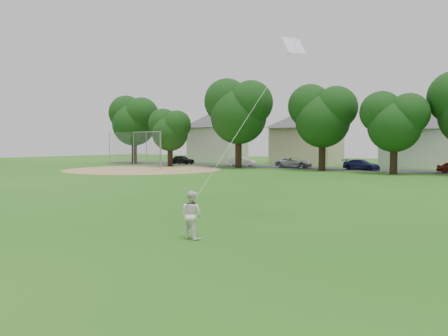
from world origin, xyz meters
The scene contains 9 objects.
ground centered at (0.00, 0.00, 0.00)m, with size 160.00×160.00×0.00m, color #1B5B14.
street centered at (0.00, 42.00, 0.01)m, with size 90.00×7.00×0.01m, color #2D2D30.
dirt_infield centered at (-26.00, 28.00, 0.01)m, with size 18.00×18.00×0.02m, color #9E7F51.
older_boy centered at (1.06, 2.09, 0.77)m, with size 0.75×0.58×1.53m, color white.
kite centered at (1.71, 4.45, 3.95)m, with size 1.21×2.95×7.51m.
baseball_backstop centered at (-28.94, 31.03, 2.23)m, with size 10.09×3.05×4.46m.
tree_row centered at (-1.79, 36.96, 6.42)m, with size 82.65×8.48×11.32m.
parked_cars centered at (-10.01, 41.00, 0.63)m, with size 46.19×2.58×1.27m.
house_row centered at (-0.18, 52.00, 5.10)m, with size 76.17×13.99×10.35m.
Camera 1 is at (9.49, -8.80, 3.03)m, focal length 35.00 mm.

